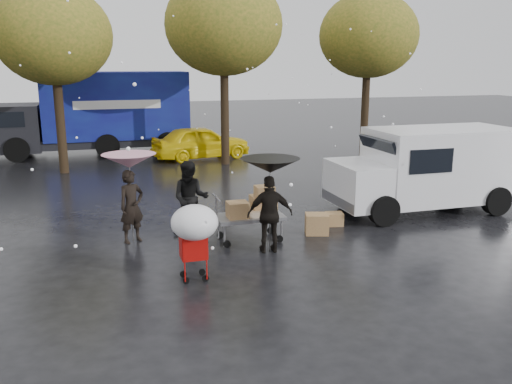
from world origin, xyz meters
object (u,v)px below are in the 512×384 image
object	(u,v)px
person_pink	(132,206)
person_black	(270,214)
yellow_taxi	(201,142)
vendor_cart	(253,209)
shopping_cart	(194,227)
blue_truck	(97,113)
white_van	(428,168)

from	to	relation	value
person_pink	person_black	bearing A→B (deg)	-56.43
person_black	yellow_taxi	size ratio (longest dim) A/B	0.41
vendor_cart	shopping_cart	size ratio (longest dim) A/B	1.04
blue_truck	person_black	bearing A→B (deg)	-77.13
shopping_cart	white_van	distance (m)	7.54
shopping_cart	blue_truck	xyz separation A→B (m)	(-1.41, 15.25, 0.69)
shopping_cart	vendor_cart	bearing A→B (deg)	50.02
vendor_cart	white_van	world-z (taller)	white_van
person_pink	person_black	world-z (taller)	person_black
vendor_cart	person_black	bearing A→B (deg)	-81.55
vendor_cart	white_van	size ratio (longest dim) A/B	0.31
person_pink	shopping_cart	size ratio (longest dim) A/B	1.11
person_pink	person_black	xyz separation A→B (m)	(2.71, -1.51, 0.01)
person_pink	person_black	size ratio (longest dim) A/B	0.99
shopping_cart	yellow_taxi	distance (m)	13.04
person_pink	vendor_cart	world-z (taller)	person_pink
person_pink	person_black	distance (m)	3.10
person_black	blue_truck	bearing A→B (deg)	-69.10
person_pink	white_van	size ratio (longest dim) A/B	0.33
person_black	blue_truck	xyz separation A→B (m)	(-3.21, 14.07, 0.94)
vendor_cart	yellow_taxi	size ratio (longest dim) A/B	0.38
person_pink	blue_truck	world-z (taller)	blue_truck
vendor_cart	yellow_taxi	distance (m)	10.80
shopping_cart	white_van	bearing A→B (deg)	24.36
person_pink	vendor_cart	xyz separation A→B (m)	(2.59, -0.68, -0.09)
blue_truck	white_van	bearing A→B (deg)	-55.72
yellow_taxi	white_van	bearing A→B (deg)	-167.33
white_van	person_pink	bearing A→B (deg)	-176.91
white_van	yellow_taxi	distance (m)	10.56
shopping_cart	blue_truck	size ratio (longest dim) A/B	0.18
vendor_cart	blue_truck	bearing A→B (deg)	103.14
person_pink	blue_truck	xyz separation A→B (m)	(-0.50, 12.56, 0.95)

